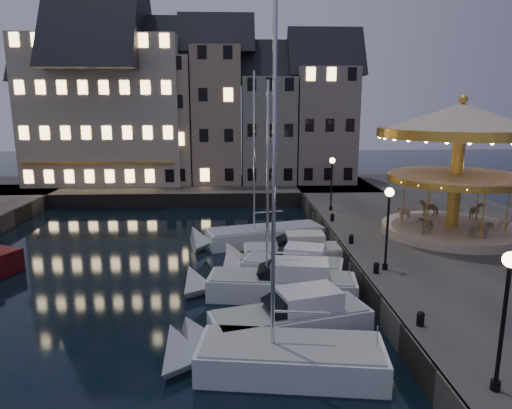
{
  "coord_description": "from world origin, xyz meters",
  "views": [
    {
      "loc": [
        -0.19,
        -20.45,
        9.29
      ],
      "look_at": [
        1.0,
        8.0,
        3.2
      ],
      "focal_mm": 32.0,
      "sensor_mm": 36.0,
      "label": 1
    }
  ],
  "objects_px": {
    "streetlamp_b": "(388,217)",
    "bollard_c": "(351,239)",
    "bollard_b": "(376,267)",
    "motorboat_e": "(286,254)",
    "motorboat_b": "(281,323)",
    "streetlamp_c": "(332,176)",
    "streetlamp_a": "(506,302)",
    "bollard_d": "(332,217)",
    "motorboat_c": "(273,285)",
    "motorboat_a": "(275,359)",
    "carousel": "(459,144)",
    "bollard_a": "(421,318)",
    "motorboat_f": "(257,237)",
    "motorboat_d": "(285,268)"
  },
  "relations": [
    {
      "from": "streetlamp_b",
      "to": "bollard_c",
      "type": "xyz_separation_m",
      "value": [
        -0.6,
        4.5,
        -2.41
      ]
    },
    {
      "from": "bollard_b",
      "to": "motorboat_e",
      "type": "bearing_deg",
      "value": 127.46
    },
    {
      "from": "bollard_c",
      "to": "motorboat_b",
      "type": "relative_size",
      "value": 0.07
    },
    {
      "from": "streetlamp_b",
      "to": "streetlamp_c",
      "type": "distance_m",
      "value": 13.5
    },
    {
      "from": "streetlamp_a",
      "to": "bollard_d",
      "type": "height_order",
      "value": "streetlamp_a"
    },
    {
      "from": "streetlamp_c",
      "to": "bollard_c",
      "type": "height_order",
      "value": "streetlamp_c"
    },
    {
      "from": "streetlamp_a",
      "to": "bollard_d",
      "type": "distance_m",
      "value": 20.15
    },
    {
      "from": "bollard_b",
      "to": "motorboat_e",
      "type": "relative_size",
      "value": 0.08
    },
    {
      "from": "bollard_b",
      "to": "bollard_c",
      "type": "relative_size",
      "value": 1.0
    },
    {
      "from": "streetlamp_b",
      "to": "motorboat_c",
      "type": "bearing_deg",
      "value": -177.51
    },
    {
      "from": "streetlamp_b",
      "to": "bollard_c",
      "type": "relative_size",
      "value": 7.32
    },
    {
      "from": "motorboat_e",
      "to": "motorboat_a",
      "type": "bearing_deg",
      "value": -98.05
    },
    {
      "from": "bollard_c",
      "to": "bollard_d",
      "type": "distance_m",
      "value": 5.5
    },
    {
      "from": "motorboat_e",
      "to": "carousel",
      "type": "height_order",
      "value": "carousel"
    },
    {
      "from": "streetlamp_a",
      "to": "bollard_a",
      "type": "bearing_deg",
      "value": 98.53
    },
    {
      "from": "streetlamp_c",
      "to": "motorboat_b",
      "type": "relative_size",
      "value": 0.55
    },
    {
      "from": "streetlamp_b",
      "to": "motorboat_a",
      "type": "height_order",
      "value": "motorboat_a"
    },
    {
      "from": "streetlamp_a",
      "to": "motorboat_a",
      "type": "xyz_separation_m",
      "value": [
        -6.11,
        3.2,
        -3.48
      ]
    },
    {
      "from": "bollard_b",
      "to": "bollard_c",
      "type": "bearing_deg",
      "value": 90.0
    },
    {
      "from": "streetlamp_c",
      "to": "motorboat_a",
      "type": "xyz_separation_m",
      "value": [
        -6.11,
        -20.3,
        -3.48
      ]
    },
    {
      "from": "streetlamp_b",
      "to": "bollard_a",
      "type": "bearing_deg",
      "value": -95.71
    },
    {
      "from": "bollard_b",
      "to": "motorboat_f",
      "type": "xyz_separation_m",
      "value": [
        -5.44,
        9.36,
        -1.07
      ]
    },
    {
      "from": "motorboat_b",
      "to": "motorboat_e",
      "type": "distance_m",
      "value": 8.96
    },
    {
      "from": "streetlamp_b",
      "to": "bollard_d",
      "type": "height_order",
      "value": "streetlamp_b"
    },
    {
      "from": "streetlamp_b",
      "to": "motorboat_a",
      "type": "xyz_separation_m",
      "value": [
        -6.11,
        -6.8,
        -3.48
      ]
    },
    {
      "from": "streetlamp_c",
      "to": "bollard_c",
      "type": "bearing_deg",
      "value": -93.81
    },
    {
      "from": "bollard_c",
      "to": "motorboat_e",
      "type": "bearing_deg",
      "value": 178.62
    },
    {
      "from": "bollard_d",
      "to": "motorboat_c",
      "type": "height_order",
      "value": "motorboat_c"
    },
    {
      "from": "streetlamp_a",
      "to": "motorboat_d",
      "type": "xyz_separation_m",
      "value": [
        -4.81,
        12.26,
        -3.38
      ]
    },
    {
      "from": "streetlamp_c",
      "to": "bollard_a",
      "type": "relative_size",
      "value": 7.32
    },
    {
      "from": "bollard_b",
      "to": "streetlamp_c",
      "type": "bearing_deg",
      "value": 87.55
    },
    {
      "from": "bollard_b",
      "to": "bollard_c",
      "type": "xyz_separation_m",
      "value": [
        0.0,
        5.0,
        0.0
      ]
    },
    {
      "from": "motorboat_b",
      "to": "motorboat_f",
      "type": "relative_size",
      "value": 0.63
    },
    {
      "from": "bollard_d",
      "to": "motorboat_b",
      "type": "distance_m",
      "value": 15.18
    },
    {
      "from": "motorboat_a",
      "to": "motorboat_e",
      "type": "bearing_deg",
      "value": 81.95
    },
    {
      "from": "bollard_d",
      "to": "motorboat_b",
      "type": "height_order",
      "value": "motorboat_b"
    },
    {
      "from": "streetlamp_a",
      "to": "motorboat_e",
      "type": "xyz_separation_m",
      "value": [
        -4.5,
        14.59,
        -3.38
      ]
    },
    {
      "from": "streetlamp_b",
      "to": "bollard_c",
      "type": "distance_m",
      "value": 5.14
    },
    {
      "from": "streetlamp_a",
      "to": "streetlamp_c",
      "type": "relative_size",
      "value": 1.0
    },
    {
      "from": "bollard_a",
      "to": "motorboat_d",
      "type": "relative_size",
      "value": 0.09
    },
    {
      "from": "motorboat_d",
      "to": "motorboat_e",
      "type": "xyz_separation_m",
      "value": [
        0.31,
        2.33,
        0.0
      ]
    },
    {
      "from": "streetlamp_a",
      "to": "streetlamp_b",
      "type": "xyz_separation_m",
      "value": [
        0.0,
        10.0,
        0.0
      ]
    },
    {
      "from": "bollard_d",
      "to": "carousel",
      "type": "xyz_separation_m",
      "value": [
        6.96,
        -3.68,
        5.45
      ]
    },
    {
      "from": "bollard_c",
      "to": "carousel",
      "type": "height_order",
      "value": "carousel"
    },
    {
      "from": "motorboat_a",
      "to": "motorboat_f",
      "type": "height_order",
      "value": "motorboat_a"
    },
    {
      "from": "motorboat_a",
      "to": "motorboat_e",
      "type": "relative_size",
      "value": 1.84
    },
    {
      "from": "streetlamp_b",
      "to": "motorboat_d",
      "type": "xyz_separation_m",
      "value": [
        -4.81,
        2.26,
        -3.38
      ]
    },
    {
      "from": "motorboat_f",
      "to": "motorboat_e",
      "type": "bearing_deg",
      "value": -70.18
    },
    {
      "from": "bollard_a",
      "to": "motorboat_a",
      "type": "height_order",
      "value": "motorboat_a"
    },
    {
      "from": "motorboat_a",
      "to": "motorboat_f",
      "type": "bearing_deg",
      "value": 89.73
    }
  ]
}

